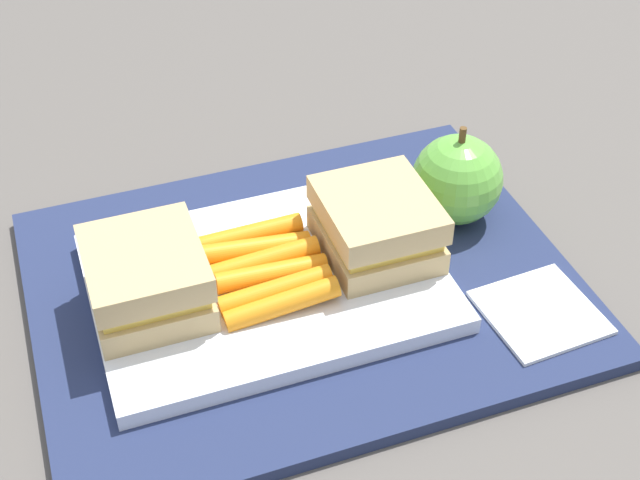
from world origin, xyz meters
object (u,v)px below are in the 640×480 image
(food_tray, at_px, (267,282))
(paper_napkin, at_px, (540,312))
(sandwich_half_right, at_px, (377,225))
(apple, at_px, (457,179))
(carrot_sticks_bundle, at_px, (266,268))
(sandwich_half_left, at_px, (146,278))

(food_tray, xyz_separation_m, paper_napkin, (0.16, -0.08, -0.00))
(sandwich_half_right, relative_size, apple, 1.04)
(food_tray, height_order, sandwich_half_right, sandwich_half_right)
(carrot_sticks_bundle, relative_size, apple, 1.13)
(carrot_sticks_bundle, bearing_deg, paper_napkin, -27.40)
(carrot_sticks_bundle, relative_size, paper_napkin, 1.23)
(food_tray, relative_size, sandwich_half_right, 2.88)
(apple, bearing_deg, sandwich_half_right, -158.81)
(food_tray, xyz_separation_m, sandwich_half_right, (0.08, 0.00, 0.03))
(carrot_sticks_bundle, xyz_separation_m, paper_napkin, (0.16, -0.08, -0.02))
(sandwich_half_right, bearing_deg, paper_napkin, -45.47)
(sandwich_half_left, distance_m, apple, 0.23)
(sandwich_half_right, relative_size, paper_napkin, 1.14)
(food_tray, height_order, paper_napkin, food_tray)
(sandwich_half_right, relative_size, carrot_sticks_bundle, 0.93)
(sandwich_half_left, bearing_deg, food_tray, 0.00)
(carrot_sticks_bundle, bearing_deg, sandwich_half_left, 179.86)
(sandwich_half_left, xyz_separation_m, sandwich_half_right, (0.16, 0.00, 0.00))
(food_tray, distance_m, sandwich_half_left, 0.08)
(food_tray, xyz_separation_m, carrot_sticks_bundle, (-0.00, -0.00, 0.01))
(carrot_sticks_bundle, height_order, paper_napkin, carrot_sticks_bundle)
(food_tray, bearing_deg, sandwich_half_right, 0.00)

